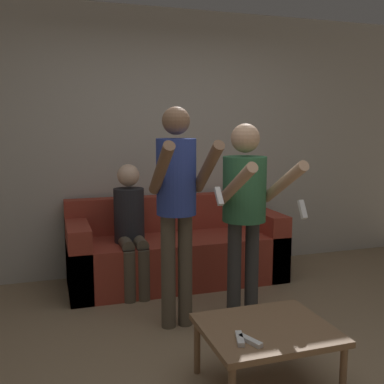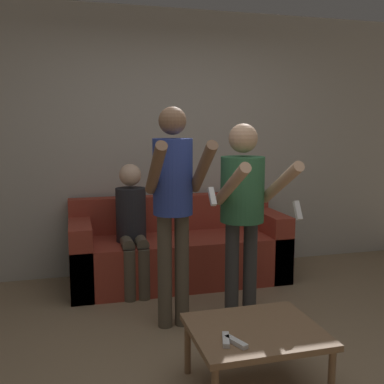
{
  "view_description": "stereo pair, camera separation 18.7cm",
  "coord_description": "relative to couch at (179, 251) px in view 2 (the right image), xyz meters",
  "views": [
    {
      "loc": [
        -1.14,
        -2.41,
        1.53
      ],
      "look_at": [
        0.03,
        1.23,
        0.96
      ],
      "focal_mm": 42.0,
      "sensor_mm": 36.0,
      "label": 1
    },
    {
      "loc": [
        -0.96,
        -2.46,
        1.53
      ],
      "look_at": [
        0.03,
        1.23,
        0.96
      ],
      "focal_mm": 42.0,
      "sensor_mm": 36.0,
      "label": 2
    }
  ],
  "objects": [
    {
      "name": "ground_plane",
      "position": [
        -0.03,
        -1.74,
        -0.29
      ],
      "size": [
        14.0,
        14.0,
        0.0
      ],
      "primitive_type": "plane",
      "color": "#937A5B"
    },
    {
      "name": "wall_back",
      "position": [
        -0.03,
        0.42,
        1.06
      ],
      "size": [
        6.4,
        0.06,
        2.7
      ],
      "color": "#B7B2A8",
      "rests_on": "ground_plane"
    },
    {
      "name": "couch",
      "position": [
        0.0,
        0.0,
        0.0
      ],
      "size": [
        2.09,
        0.77,
        0.82
      ],
      "color": "#9E3828",
      "rests_on": "ground_plane"
    },
    {
      "name": "person_standing_left",
      "position": [
        -0.27,
        -1.0,
        0.73
      ],
      "size": [
        0.41,
        0.63,
        1.67
      ],
      "color": "brown",
      "rests_on": "ground_plane"
    },
    {
      "name": "person_standing_right",
      "position": [
        0.28,
        -1.01,
        0.67
      ],
      "size": [
        0.46,
        0.75,
        1.55
      ],
      "color": "#383838",
      "rests_on": "ground_plane"
    },
    {
      "name": "person_seated",
      "position": [
        -0.48,
        -0.15,
        0.36
      ],
      "size": [
        0.28,
        0.52,
        1.18
      ],
      "color": "brown",
      "rests_on": "ground_plane"
    },
    {
      "name": "coffee_table",
      "position": [
        -0.01,
        -1.94,
        0.05
      ],
      "size": [
        0.74,
        0.63,
        0.38
      ],
      "color": "#846042",
      "rests_on": "ground_plane"
    },
    {
      "name": "remote_near",
      "position": [
        -0.18,
        -2.1,
        0.1
      ],
      "size": [
        0.09,
        0.15,
        0.02
      ],
      "color": "white",
      "rests_on": "coffee_table"
    },
    {
      "name": "remote_far",
      "position": [
        -0.23,
        -2.06,
        0.1
      ],
      "size": [
        0.08,
        0.15,
        0.02
      ],
      "color": "white",
      "rests_on": "coffee_table"
    }
  ]
}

